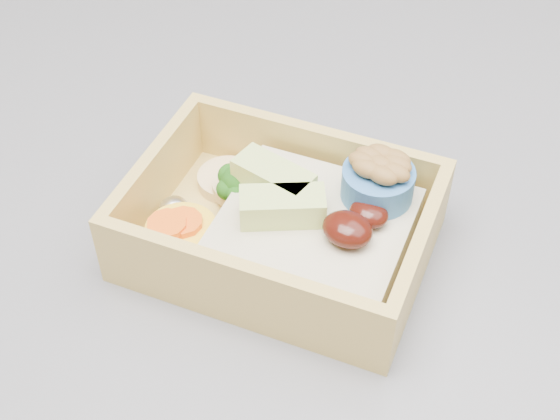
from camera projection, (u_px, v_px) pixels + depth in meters
The scene contains 2 objects.
island at pixel (222, 368), 0.92m from camera, with size 1.24×0.84×0.92m.
bento_box at pixel (290, 223), 0.42m from camera, with size 0.18×0.14×0.06m.
Camera 1 is at (0.33, -0.50, 1.25)m, focal length 50.00 mm.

